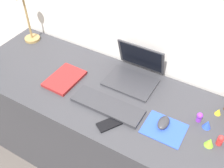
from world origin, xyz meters
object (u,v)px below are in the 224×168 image
(desk_lamp, at_px, (25,19))
(keyboard, at_px, (107,106))
(toy_figurine_lime, at_px, (210,142))
(toy_figurine_red, at_px, (220,140))
(cell_phone, at_px, (109,124))
(toy_figurine_purple, at_px, (200,117))
(toy_figurine_blue, at_px, (207,124))
(notebook_pad, at_px, (65,79))
(toy_figurine_yellow, at_px, (218,112))
(mouse, at_px, (163,123))
(laptop, at_px, (135,71))

(desk_lamp, bearing_deg, keyboard, -18.52)
(toy_figurine_lime, xyz_separation_m, toy_figurine_red, (0.04, 0.03, 0.01))
(cell_phone, bearing_deg, toy_figurine_purple, 65.01)
(toy_figurine_red, height_order, toy_figurine_purple, toy_figurine_red)
(desk_lamp, bearing_deg, cell_phone, -22.83)
(keyboard, xyz_separation_m, toy_figurine_red, (0.59, 0.06, 0.02))
(toy_figurine_blue, bearing_deg, cell_phone, -152.03)
(cell_phone, height_order, desk_lamp, desk_lamp)
(toy_figurine_blue, distance_m, toy_figurine_purple, 0.05)
(notebook_pad, relative_size, toy_figurine_blue, 4.93)
(desk_lamp, bearing_deg, toy_figurine_purple, -5.27)
(toy_figurine_purple, bearing_deg, keyboard, -161.56)
(cell_phone, bearing_deg, toy_figurine_yellow, 69.03)
(toy_figurine_yellow, bearing_deg, toy_figurine_blue, -102.71)
(mouse, height_order, notebook_pad, mouse)
(toy_figurine_lime, relative_size, toy_figurine_purple, 0.86)
(notebook_pad, height_order, toy_figurine_yellow, toy_figurine_yellow)
(toy_figurine_yellow, xyz_separation_m, toy_figurine_red, (0.05, -0.19, 0.01))
(desk_lamp, bearing_deg, notebook_pad, -24.25)
(desk_lamp, bearing_deg, laptop, 1.45)
(cell_phone, bearing_deg, keyboard, 157.64)
(desk_lamp, bearing_deg, mouse, -11.95)
(toy_figurine_blue, xyz_separation_m, toy_figurine_purple, (-0.05, 0.02, 0.01))
(keyboard, relative_size, cell_phone, 3.20)
(laptop, distance_m, toy_figurine_purple, 0.47)
(mouse, relative_size, cell_phone, 0.75)
(mouse, height_order, toy_figurine_lime, toy_figurine_lime)
(mouse, xyz_separation_m, toy_figurine_blue, (0.20, 0.10, 0.00))
(toy_figurine_blue, xyz_separation_m, toy_figurine_red, (0.08, -0.07, 0.01))
(notebook_pad, relative_size, toy_figurine_red, 3.93)
(desk_lamp, xyz_separation_m, toy_figurine_blue, (1.33, -0.14, -0.15))
(cell_phone, bearing_deg, toy_figurine_lime, 47.17)
(toy_figurine_lime, bearing_deg, toy_figurine_yellow, 93.33)
(keyboard, relative_size, toy_figurine_lime, 8.19)
(toy_figurine_yellow, bearing_deg, keyboard, -154.89)
(notebook_pad, height_order, toy_figurine_blue, toy_figurine_blue)
(toy_figurine_red, bearing_deg, keyboard, -173.93)
(mouse, bearing_deg, toy_figurine_red, 6.05)
(mouse, height_order, toy_figurine_blue, toy_figurine_blue)
(mouse, distance_m, toy_figurine_lime, 0.24)
(notebook_pad, relative_size, toy_figurine_purple, 4.11)
(cell_phone, xyz_separation_m, notebook_pad, (-0.41, 0.16, 0.01))
(toy_figurine_yellow, height_order, toy_figurine_red, toy_figurine_red)
(keyboard, height_order, toy_figurine_blue, toy_figurine_blue)
(cell_phone, bearing_deg, laptop, 129.26)
(mouse, distance_m, toy_figurine_blue, 0.22)
(mouse, bearing_deg, toy_figurine_yellow, 44.32)
(toy_figurine_blue, height_order, toy_figurine_red, toy_figurine_red)
(laptop, relative_size, toy_figurine_lime, 5.99)
(toy_figurine_yellow, bearing_deg, laptop, 175.50)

